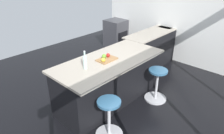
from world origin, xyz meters
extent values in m
plane|color=black|center=(0.00, 0.00, 0.00)|extent=(7.34, 7.34, 0.00)
cube|color=silver|center=(-2.82, 0.00, 1.41)|extent=(0.12, 4.85, 2.83)
cube|color=black|center=(-2.47, -0.35, 0.44)|extent=(2.57, 0.60, 0.88)
cube|color=#9E9384|center=(-2.47, -0.35, 0.90)|extent=(2.57, 0.60, 0.03)
cube|color=#38383D|center=(-2.79, -0.35, 0.85)|extent=(0.44, 0.36, 0.12)
cylinder|color=#B7B7BC|center=(-2.79, -0.50, 1.05)|extent=(0.02, 0.02, 0.28)
cube|color=#38383D|center=(-2.47, -1.99, 0.44)|extent=(0.60, 0.60, 0.88)
cube|color=black|center=(-2.47, -1.68, 0.40)|extent=(0.44, 0.01, 0.32)
cube|color=black|center=(-0.10, -0.05, 0.44)|extent=(2.09, 0.78, 0.88)
cube|color=#9E9384|center=(-0.10, 0.00, 0.90)|extent=(2.15, 0.98, 0.04)
cylinder|color=#B7B7BC|center=(-0.78, 0.62, 0.01)|extent=(0.44, 0.44, 0.03)
cylinder|color=#B7B7BC|center=(-0.78, 0.62, 0.32)|extent=(0.05, 0.05, 0.60)
cylinder|color=#336084|center=(-0.78, 0.62, 0.64)|extent=(0.36, 0.36, 0.04)
cylinder|color=#B7B7BC|center=(0.58, 0.62, 0.01)|extent=(0.44, 0.44, 0.03)
cylinder|color=#B7B7BC|center=(0.58, 0.62, 0.32)|extent=(0.05, 0.05, 0.60)
cylinder|color=#336084|center=(0.58, 0.62, 0.64)|extent=(0.36, 0.36, 0.04)
cube|color=olive|center=(-0.04, -0.02, 0.93)|extent=(0.36, 0.24, 0.02)
sphere|color=#609E2D|center=(-0.03, -0.08, 0.98)|extent=(0.08, 0.08, 0.08)
sphere|color=red|center=(-0.12, -0.07, 0.97)|extent=(0.07, 0.07, 0.07)
sphere|color=gold|center=(0.09, 0.02, 0.97)|extent=(0.07, 0.07, 0.07)
cylinder|color=silver|center=(0.45, -0.04, 1.03)|extent=(0.06, 0.06, 0.22)
cylinder|color=silver|center=(0.45, -0.04, 1.18)|extent=(0.03, 0.03, 0.08)
cylinder|color=#B7B7BC|center=(0.45, -0.04, 1.22)|extent=(0.03, 0.03, 0.02)
camera|label=1|loc=(2.34, 2.32, 2.44)|focal=32.84mm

